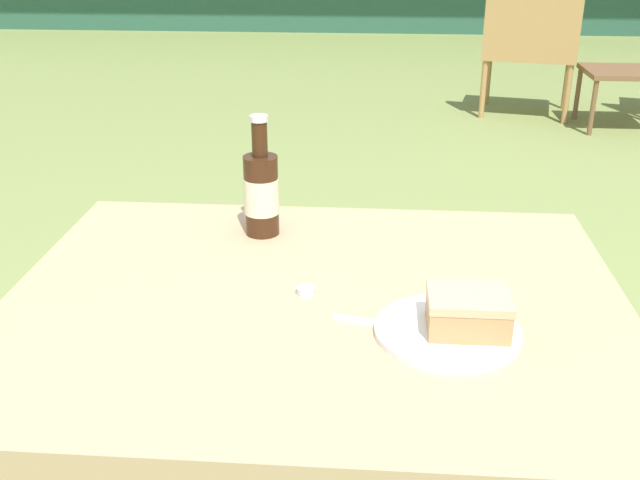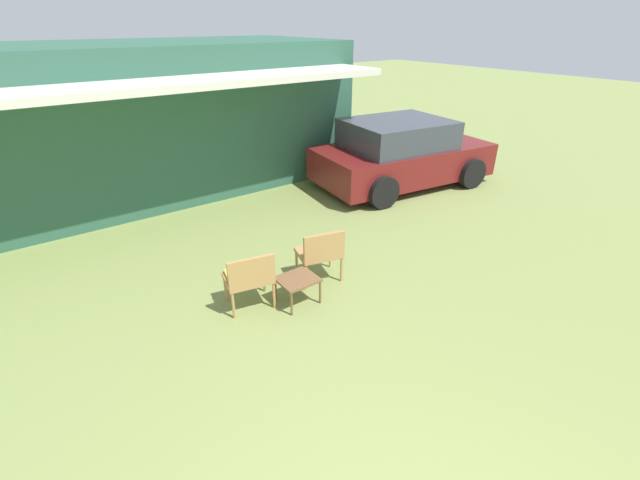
{
  "view_description": "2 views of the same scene",
  "coord_description": "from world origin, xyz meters",
  "px_view_note": "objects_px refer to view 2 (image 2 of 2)",
  "views": [
    {
      "loc": [
        0.08,
        -0.99,
        1.24
      ],
      "look_at": [
        0.0,
        0.1,
        0.76
      ],
      "focal_mm": 42.0,
      "sensor_mm": 36.0,
      "label": 1
    },
    {
      "loc": [
        -0.89,
        -0.16,
        3.29
      ],
      "look_at": [
        1.84,
        3.57,
        0.9
      ],
      "focal_mm": 24.0,
      "sensor_mm": 36.0,
      "label": 2
    }
  ],
  "objects_px": {
    "wicker_chair_cushioned": "(249,276)",
    "wicker_chair_plain": "(321,251)",
    "garden_side_table": "(298,281)",
    "parked_car": "(401,154)"
  },
  "relations": [
    {
      "from": "parked_car",
      "to": "wicker_chair_cushioned",
      "type": "bearing_deg",
      "value": -148.49
    },
    {
      "from": "parked_car",
      "to": "wicker_chair_plain",
      "type": "height_order",
      "value": "parked_car"
    },
    {
      "from": "parked_car",
      "to": "wicker_chair_plain",
      "type": "xyz_separation_m",
      "value": [
        -3.76,
        -2.19,
        -0.22
      ]
    },
    {
      "from": "garden_side_table",
      "to": "parked_car",
      "type": "bearing_deg",
      "value": 29.49
    },
    {
      "from": "garden_side_table",
      "to": "wicker_chair_plain",
      "type": "bearing_deg",
      "value": 24.67
    },
    {
      "from": "wicker_chair_plain",
      "to": "parked_car",
      "type": "bearing_deg",
      "value": -135.19
    },
    {
      "from": "wicker_chair_cushioned",
      "to": "wicker_chair_plain",
      "type": "relative_size",
      "value": 1.0
    },
    {
      "from": "wicker_chair_cushioned",
      "to": "wicker_chair_plain",
      "type": "xyz_separation_m",
      "value": [
        1.09,
        -0.02,
        0.0
      ]
    },
    {
      "from": "wicker_chair_cushioned",
      "to": "garden_side_table",
      "type": "bearing_deg",
      "value": 165.01
    },
    {
      "from": "wicker_chair_cushioned",
      "to": "wicker_chair_plain",
      "type": "height_order",
      "value": "same"
    }
  ]
}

